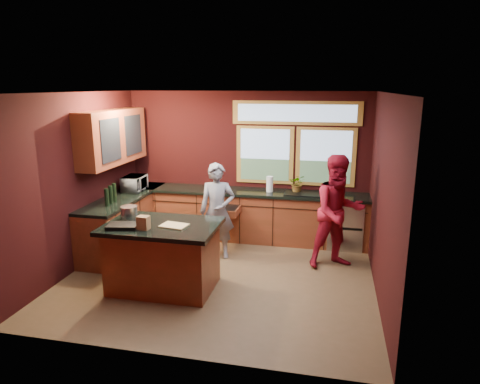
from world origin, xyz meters
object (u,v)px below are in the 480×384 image
(person_red, at_px, (338,212))
(person_grey, at_px, (217,211))
(island, at_px, (163,256))
(cutting_board, at_px, (174,226))
(stock_pot, at_px, (129,212))

(person_red, bearing_deg, person_grey, 154.83)
(island, bearing_deg, person_grey, 70.60)
(island, height_order, person_grey, person_grey)
(island, distance_m, person_red, 2.74)
(person_grey, distance_m, person_red, 1.94)
(person_red, height_order, cutting_board, person_red)
(person_red, relative_size, stock_pot, 7.43)
(stock_pot, bearing_deg, person_red, 21.22)
(person_grey, relative_size, stock_pot, 6.60)
(cutting_board, bearing_deg, person_grey, 79.43)
(island, relative_size, person_red, 0.87)
(island, xyz_separation_m, person_grey, (0.45, 1.26, 0.31))
(island, height_order, person_red, person_red)
(person_red, height_order, stock_pot, person_red)
(island, xyz_separation_m, person_red, (2.38, 1.29, 0.41))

